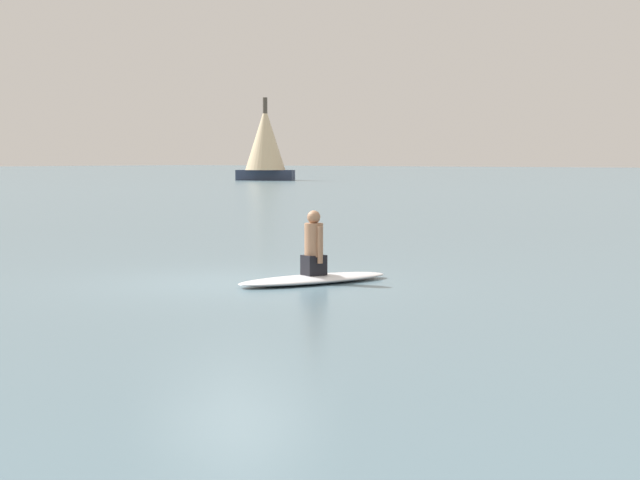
% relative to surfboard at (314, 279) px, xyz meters
% --- Properties ---
extents(ground_plane, '(400.00, 400.00, 0.00)m').
position_rel_surfboard_xyz_m(ground_plane, '(-0.96, -0.79, -0.06)').
color(ground_plane, slate).
extents(surfboard, '(1.63, 2.85, 0.13)m').
position_rel_surfboard_xyz_m(surfboard, '(0.00, 0.00, 0.00)').
color(surfboard, white).
rests_on(surfboard, ground).
extents(person_paddler, '(0.45, 0.41, 1.03)m').
position_rel_surfboard_xyz_m(person_paddler, '(0.00, 0.00, 0.53)').
color(person_paddler, black).
rests_on(person_paddler, surfboard).
extents(sailboat_far_right, '(5.30, 4.87, 7.40)m').
position_rel_surfboard_xyz_m(sailboat_far_right, '(-49.63, 57.02, 3.42)').
color(sailboat_far_right, '#2D3851').
rests_on(sailboat_far_right, ground).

